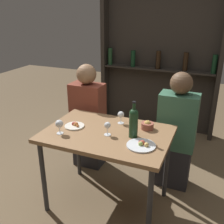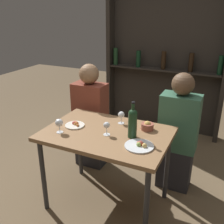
% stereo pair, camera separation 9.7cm
% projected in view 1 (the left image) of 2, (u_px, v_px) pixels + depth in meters
% --- Properties ---
extents(ground_plane, '(10.00, 10.00, 0.00)m').
position_uv_depth(ground_plane, '(108.00, 202.00, 2.59)').
color(ground_plane, brown).
extents(dining_table, '(1.10, 0.75, 0.77)m').
position_uv_depth(dining_table, '(107.00, 140.00, 2.33)').
color(dining_table, olive).
rests_on(dining_table, ground_plane).
extents(wine_rack_wall, '(1.74, 0.21, 2.36)m').
position_uv_depth(wine_rack_wall, '(160.00, 52.00, 3.76)').
color(wine_rack_wall, '#28231E').
rests_on(wine_rack_wall, ground_plane).
extents(wine_bottle, '(0.08, 0.08, 0.32)m').
position_uv_depth(wine_bottle, '(134.00, 121.00, 2.17)').
color(wine_bottle, '#19381E').
rests_on(wine_bottle, dining_table).
extents(wine_glass_0, '(0.07, 0.07, 0.13)m').
position_uv_depth(wine_glass_0, '(59.00, 124.00, 2.25)').
color(wine_glass_0, silver).
rests_on(wine_glass_0, dining_table).
extents(wine_glass_1, '(0.06, 0.06, 0.12)m').
position_uv_depth(wine_glass_1, '(107.00, 126.00, 2.22)').
color(wine_glass_1, silver).
rests_on(wine_glass_1, dining_table).
extents(wine_glass_2, '(0.06, 0.06, 0.12)m').
position_uv_depth(wine_glass_2, '(121.00, 115.00, 2.45)').
color(wine_glass_2, silver).
rests_on(wine_glass_2, dining_table).
extents(food_plate_0, '(0.23, 0.23, 0.05)m').
position_uv_depth(food_plate_0, '(141.00, 145.00, 2.07)').
color(food_plate_0, silver).
rests_on(food_plate_0, dining_table).
extents(food_plate_1, '(0.18, 0.18, 0.04)m').
position_uv_depth(food_plate_1, '(75.00, 125.00, 2.40)').
color(food_plate_1, silver).
rests_on(food_plate_1, dining_table).
extents(snack_bowl, '(0.11, 0.11, 0.08)m').
position_uv_depth(snack_bowl, '(147.00, 125.00, 2.35)').
color(snack_bowl, '#995142').
rests_on(snack_bowl, dining_table).
extents(seated_person_left, '(0.37, 0.22, 1.23)m').
position_uv_depth(seated_person_left, '(88.00, 119.00, 3.02)').
color(seated_person_left, '#26262B').
rests_on(seated_person_left, ground_plane).
extents(seated_person_right, '(0.38, 0.22, 1.24)m').
position_uv_depth(seated_person_right, '(176.00, 135.00, 2.66)').
color(seated_person_right, '#26262B').
rests_on(seated_person_right, ground_plane).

